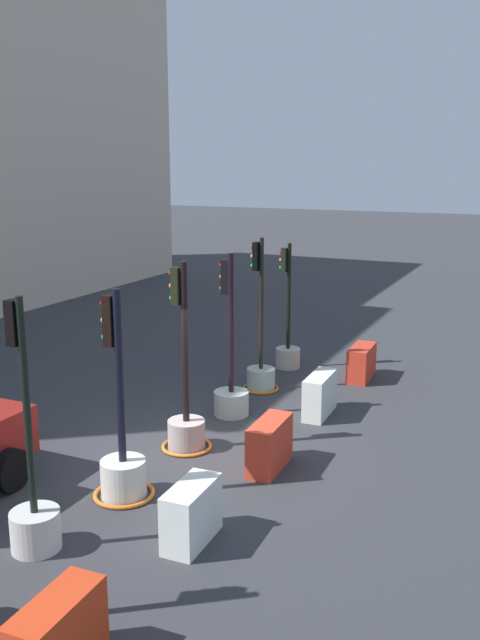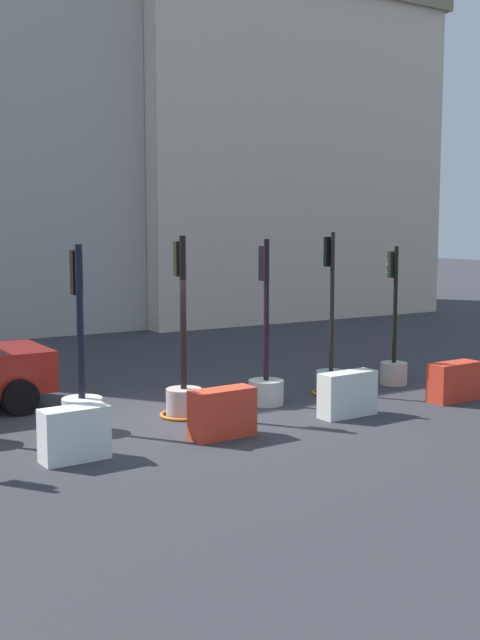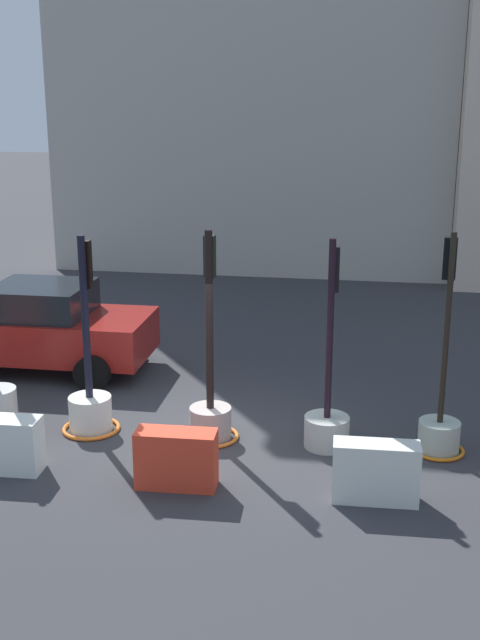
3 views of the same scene
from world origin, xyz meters
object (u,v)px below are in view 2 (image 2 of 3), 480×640
traffic_light_3 (184,386)px  construction_barrier_2 (222,413)px  traffic_light_5 (331,368)px  construction_barrier_4 (454,382)px  construction_barrier_3 (348,394)px  traffic_light_2 (82,399)px  traffic_light_4 (266,376)px  construction_barrier_1 (75,434)px  traffic_light_6 (394,359)px

traffic_light_3 → construction_barrier_2: traffic_light_3 is taller
traffic_light_5 → construction_barrier_4: 2.48m
construction_barrier_3 → traffic_light_3: bearing=148.1°
traffic_light_2 → construction_barrier_4: size_ratio=2.78×
traffic_light_2 → construction_barrier_2: size_ratio=2.82×
construction_barrier_4 → construction_barrier_2: bearing=179.3°
traffic_light_4 → construction_barrier_4: 3.78m
construction_barrier_4 → traffic_light_3: bearing=161.8°
construction_barrier_1 → construction_barrier_3: size_ratio=0.88×
construction_barrier_2 → construction_barrier_3: bearing=1.1°
traffic_light_3 → construction_barrier_3: traffic_light_3 is taller
traffic_light_6 → traffic_light_3: bearing=-178.2°
traffic_light_5 → traffic_light_3: bearing=-178.4°
traffic_light_5 → traffic_light_6: (1.81, 0.07, 0.02)m
traffic_light_6 → traffic_light_2: bearing=-178.5°
traffic_light_2 → construction_barrier_1: bearing=-113.9°
traffic_light_4 → traffic_light_6: bearing=2.6°
traffic_light_4 → traffic_light_3: bearing=-179.8°
traffic_light_3 → traffic_light_4: (1.81, 0.01, 0.01)m
traffic_light_4 → construction_barrier_3: size_ratio=2.80×
traffic_light_6 → construction_barrier_4: bearing=-93.5°
traffic_light_4 → construction_barrier_4: (3.37, -1.71, -0.18)m
traffic_light_4 → traffic_light_5: traffic_light_5 is taller
construction_barrier_4 → traffic_light_5: bearing=133.2°
construction_barrier_1 → traffic_light_6: bearing=12.4°
construction_barrier_2 → construction_barrier_3: construction_barrier_3 is taller
traffic_light_2 → construction_barrier_1: size_ratio=3.11×
traffic_light_6 → construction_barrier_3: size_ratio=2.64×
traffic_light_2 → traffic_light_5: bearing=1.3°
traffic_light_2 → traffic_light_3: (1.95, 0.02, 0.01)m
construction_barrier_1 → traffic_light_4: bearing=19.6°
traffic_light_3 → construction_barrier_1: traffic_light_3 is taller
traffic_light_4 → construction_barrier_4: bearing=-27.0°
traffic_light_4 → construction_barrier_1: 4.73m
traffic_light_3 → construction_barrier_3: size_ratio=2.87×
traffic_light_4 → construction_barrier_1: (-4.45, -1.59, -0.16)m
traffic_light_3 → construction_barrier_2: size_ratio=2.94×
traffic_light_5 → construction_barrier_4: traffic_light_5 is taller
construction_barrier_4 → traffic_light_4: bearing=153.0°
construction_barrier_1 → construction_barrier_2: bearing=-1.3°
traffic_light_5 → construction_barrier_3: (-0.94, -1.68, -0.13)m
traffic_light_4 → construction_barrier_2: bearing=-139.8°
construction_barrier_3 → construction_barrier_4: (2.63, -0.12, -0.02)m
traffic_light_3 → traffic_light_6: size_ratio=1.08×
traffic_light_4 → traffic_light_6: traffic_light_4 is taller
traffic_light_3 → construction_barrier_1: bearing=-149.1°
construction_barrier_1 → construction_barrier_2: construction_barrier_2 is taller
traffic_light_3 → construction_barrier_2: bearing=-94.7°
construction_barrier_1 → traffic_light_2: bearing=66.1°
construction_barrier_4 → construction_barrier_1: bearing=179.1°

